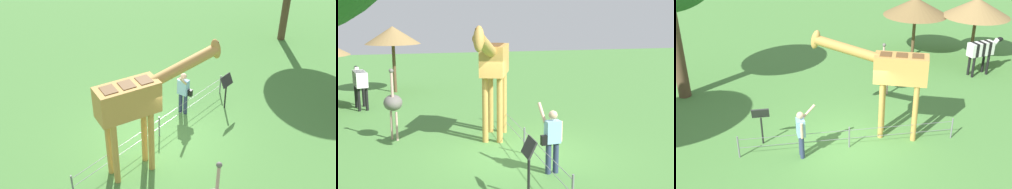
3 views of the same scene
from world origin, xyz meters
The scene contains 8 objects.
ground_plane centered at (0.00, 0.00, 0.00)m, with size 60.00×60.00×0.00m, color #4C843D.
giraffe centered at (-1.44, -0.40, 2.33)m, with size 3.77×1.74×3.61m.
visitor centered at (1.55, 0.43, 0.90)m, with size 0.64×0.58×1.70m.
zebra centered at (-6.91, -4.80, 1.16)m, with size 1.82×0.73×1.66m.
ostrich centered at (-2.14, -3.38, 1.18)m, with size 0.70×0.56×2.25m.
shade_hut_aside centered at (-10.28, -3.52, 2.79)m, with size 2.64×2.64×3.23m.
info_sign centered at (2.78, -0.52, 0.95)m, with size 0.56×0.21×1.32m.
wire_fence centered at (0.00, 0.18, 0.40)m, with size 7.05×0.05×0.75m.
Camera 2 is at (10.75, -2.91, 3.89)m, focal length 44.72 mm.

